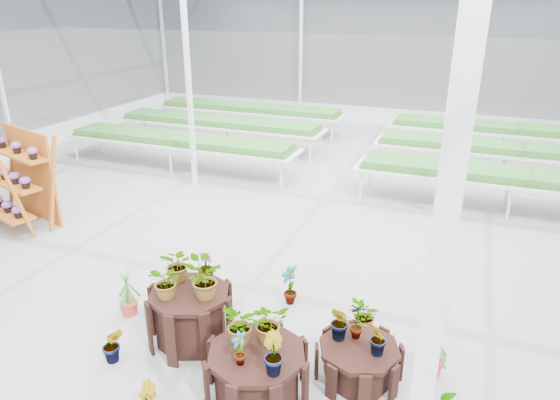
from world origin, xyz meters
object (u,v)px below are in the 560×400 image
(plinth_tall, at_px, (191,316))
(plinth_mid, at_px, (257,374))
(shelf_rack, at_px, (13,180))
(plinth_low, at_px, (358,362))

(plinth_tall, height_order, plinth_mid, plinth_tall)
(plinth_tall, relative_size, shelf_rack, 0.58)
(plinth_tall, height_order, plinth_low, plinth_tall)
(plinth_mid, bearing_deg, plinth_low, 34.99)
(plinth_tall, distance_m, plinth_low, 2.21)
(plinth_low, bearing_deg, plinth_mid, -145.01)
(shelf_rack, bearing_deg, plinth_tall, -4.30)
(plinth_mid, relative_size, plinth_low, 1.16)
(plinth_tall, bearing_deg, plinth_low, 2.60)
(plinth_tall, relative_size, plinth_low, 1.09)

